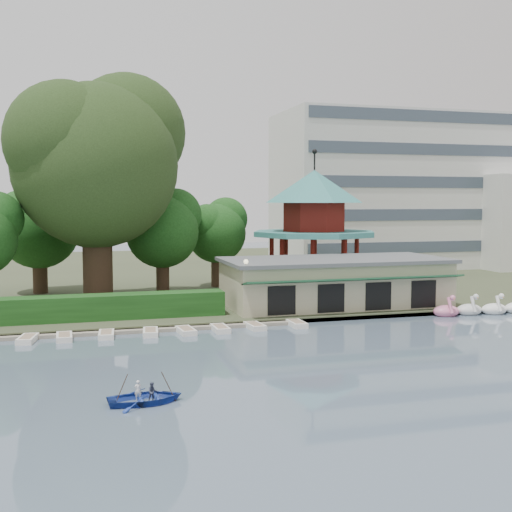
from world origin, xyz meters
name	(u,v)px	position (x,y,z in m)	size (l,w,h in m)	color
ground_plane	(321,395)	(0.00, 0.00, 0.00)	(220.00, 220.00, 0.00)	slate
shore	(165,273)	(0.00, 52.00, 0.20)	(220.00, 70.00, 0.40)	#424930
embankment	(232,324)	(0.00, 17.30, 0.15)	(220.00, 0.60, 0.30)	gray
dock	(59,334)	(-12.00, 17.20, 0.12)	(34.00, 1.60, 0.24)	gray
boathouse	(335,281)	(10.00, 21.97, 2.37)	(18.60, 9.39, 3.90)	#B3AB88
pavilion	(314,217)	(12.00, 32.00, 7.48)	(12.40, 12.40, 13.50)	#B3AB88
office_building	(413,196)	(32.67, 49.00, 9.73)	(38.00, 18.00, 20.00)	silver
hedge	(15,311)	(-15.00, 20.50, 1.30)	(30.00, 2.00, 1.80)	#1D4E19
lamp_post	(246,277)	(1.50, 19.00, 3.34)	(0.36, 0.36, 4.28)	black
big_tree	(98,154)	(-8.81, 28.22, 12.95)	(15.06, 14.03, 19.69)	#3A281C
small_trees	(51,229)	(-12.76, 32.12, 6.62)	(39.62, 16.88, 10.48)	#3A281C
moored_rowboats	(68,337)	(-11.42, 15.84, 0.18)	(32.75, 2.73, 0.36)	white
rowboat_with_passengers	(145,393)	(-8.04, 1.03, 0.49)	(4.84, 3.58, 2.01)	#213C9C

